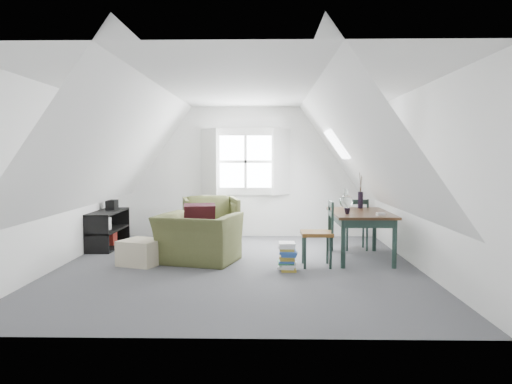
{
  "coord_description": "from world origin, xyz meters",
  "views": [
    {
      "loc": [
        0.4,
        -6.89,
        1.55
      ],
      "look_at": [
        0.24,
        0.6,
        1.01
      ],
      "focal_mm": 35.0,
      "sensor_mm": 36.0,
      "label": 1
    }
  ],
  "objects_px": {
    "magazine_stack": "(288,257)",
    "dining_chair_far": "(356,223)",
    "dining_table": "(360,218)",
    "media_shelf": "(107,231)",
    "ottoman": "(142,252)",
    "armchair_far": "(211,245)",
    "dining_chair_near": "(319,232)",
    "armchair_near": "(198,262)"
  },
  "relations": [
    {
      "from": "dining_chair_far",
      "to": "magazine_stack",
      "type": "distance_m",
      "value": 1.98
    },
    {
      "from": "armchair_near",
      "to": "dining_chair_near",
      "type": "height_order",
      "value": "dining_chair_near"
    },
    {
      "from": "armchair_far",
      "to": "dining_table",
      "type": "height_order",
      "value": "dining_table"
    },
    {
      "from": "dining_table",
      "to": "dining_chair_near",
      "type": "relative_size",
      "value": 1.54
    },
    {
      "from": "dining_table",
      "to": "dining_chair_far",
      "type": "distance_m",
      "value": 0.77
    },
    {
      "from": "magazine_stack",
      "to": "dining_chair_far",
      "type": "bearing_deg",
      "value": 52.32
    },
    {
      "from": "ottoman",
      "to": "media_shelf",
      "type": "bearing_deg",
      "value": 125.23
    },
    {
      "from": "armchair_far",
      "to": "dining_table",
      "type": "relative_size",
      "value": 0.66
    },
    {
      "from": "armchair_near",
      "to": "magazine_stack",
      "type": "relative_size",
      "value": 2.87
    },
    {
      "from": "magazine_stack",
      "to": "armchair_near",
      "type": "bearing_deg",
      "value": 159.14
    },
    {
      "from": "armchair_near",
      "to": "dining_chair_near",
      "type": "xyz_separation_m",
      "value": [
        1.74,
        -0.21,
        0.48
      ]
    },
    {
      "from": "dining_table",
      "to": "dining_chair_far",
      "type": "bearing_deg",
      "value": 88.92
    },
    {
      "from": "armchair_near",
      "to": "dining_table",
      "type": "xyz_separation_m",
      "value": [
        2.41,
        0.31,
        0.62
      ]
    },
    {
      "from": "media_shelf",
      "to": "magazine_stack",
      "type": "height_order",
      "value": "media_shelf"
    },
    {
      "from": "armchair_near",
      "to": "magazine_stack",
      "type": "xyz_separation_m",
      "value": [
        1.28,
        -0.49,
        0.19
      ]
    },
    {
      "from": "armchair_near",
      "to": "dining_chair_far",
      "type": "distance_m",
      "value": 2.74
    },
    {
      "from": "armchair_near",
      "to": "ottoman",
      "type": "relative_size",
      "value": 2.05
    },
    {
      "from": "dining_table",
      "to": "dining_chair_near",
      "type": "distance_m",
      "value": 0.86
    },
    {
      "from": "dining_table",
      "to": "armchair_near",
      "type": "bearing_deg",
      "value": -168.46
    },
    {
      "from": "armchair_near",
      "to": "dining_chair_near",
      "type": "relative_size",
      "value": 1.18
    },
    {
      "from": "armchair_far",
      "to": "dining_chair_near",
      "type": "distance_m",
      "value": 2.41
    },
    {
      "from": "armchair_near",
      "to": "media_shelf",
      "type": "relative_size",
      "value": 0.9
    },
    {
      "from": "armchair_near",
      "to": "ottoman",
      "type": "height_order",
      "value": "same"
    },
    {
      "from": "media_shelf",
      "to": "armchair_near",
      "type": "bearing_deg",
      "value": -35.42
    },
    {
      "from": "dining_chair_far",
      "to": "ottoman",
      "type": "bearing_deg",
      "value": 20.1
    },
    {
      "from": "dining_table",
      "to": "dining_chair_far",
      "type": "height_order",
      "value": "dining_chair_far"
    },
    {
      "from": "ottoman",
      "to": "dining_table",
      "type": "relative_size",
      "value": 0.37
    },
    {
      "from": "dining_table",
      "to": "media_shelf",
      "type": "height_order",
      "value": "dining_table"
    },
    {
      "from": "armchair_near",
      "to": "dining_table",
      "type": "relative_size",
      "value": 0.77
    },
    {
      "from": "ottoman",
      "to": "armchair_far",
      "type": "bearing_deg",
      "value": 62.35
    },
    {
      "from": "dining_chair_near",
      "to": "dining_chair_far",
      "type": "bearing_deg",
      "value": 128.34
    },
    {
      "from": "dining_table",
      "to": "armchair_far",
      "type": "bearing_deg",
      "value": 159.44
    },
    {
      "from": "armchair_far",
      "to": "media_shelf",
      "type": "height_order",
      "value": "media_shelf"
    },
    {
      "from": "dining_table",
      "to": "dining_chair_near",
      "type": "xyz_separation_m",
      "value": [
        -0.67,
        -0.52,
        -0.14
      ]
    },
    {
      "from": "media_shelf",
      "to": "magazine_stack",
      "type": "bearing_deg",
      "value": -30.17
    },
    {
      "from": "ottoman",
      "to": "media_shelf",
      "type": "relative_size",
      "value": 0.44
    },
    {
      "from": "armchair_near",
      "to": "dining_table",
      "type": "bearing_deg",
      "value": -156.78
    },
    {
      "from": "armchair_near",
      "to": "magazine_stack",
      "type": "height_order",
      "value": "magazine_stack"
    },
    {
      "from": "ottoman",
      "to": "dining_chair_near",
      "type": "distance_m",
      "value": 2.55
    },
    {
      "from": "dining_chair_far",
      "to": "dining_chair_near",
      "type": "distance_m",
      "value": 1.47
    },
    {
      "from": "ottoman",
      "to": "dining_table",
      "type": "xyz_separation_m",
      "value": [
        3.21,
        0.46,
        0.44
      ]
    },
    {
      "from": "armchair_far",
      "to": "magazine_stack",
      "type": "height_order",
      "value": "armchair_far"
    }
  ]
}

